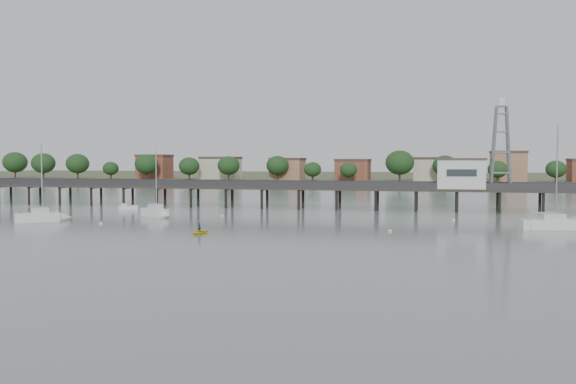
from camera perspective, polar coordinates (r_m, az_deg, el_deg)
name	(u,v)px	position (r m, az deg, el deg)	size (l,w,h in m)	color
ground_plane	(201,259)	(59.87, -7.74, -5.90)	(500.00, 500.00, 0.00)	slate
pier	(319,188)	(117.28, 2.81, 0.34)	(150.00, 5.00, 5.50)	#2D2823
pier_building	(461,173)	(115.29, 15.13, 1.62)	(8.40, 5.40, 5.30)	silver
lattice_tower	(501,148)	(115.67, 18.39, 3.77)	(3.20, 3.20, 15.50)	slate
sailboat_d	(563,224)	(91.04, 23.27, -2.66)	(9.01, 4.42, 14.28)	white
sailboat_b	(158,213)	(102.68, -11.44, -1.85)	(6.51, 5.18, 10.96)	white
sailboat_a	(47,217)	(100.62, -20.60, -2.09)	(6.79, 6.23, 11.93)	white
white_tender	(128,208)	(118.83, -14.04, -1.35)	(3.60, 2.63, 1.29)	white
yellow_dinghy	(199,234)	(79.17, -7.89, -3.73)	(2.10, 0.61, 2.94)	yellow
dinghy_occupant	(199,234)	(79.17, -7.89, -3.73)	(0.41, 1.13, 0.27)	black
mooring_buoys	(287,223)	(90.70, -0.07, -2.79)	(81.80, 17.60, 0.39)	#F0EABB
far_shore	(392,177)	(295.64, 9.22, 1.36)	(500.00, 170.00, 10.40)	#475133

